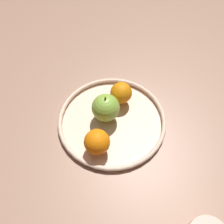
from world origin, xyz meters
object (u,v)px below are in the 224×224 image
fruit_bowl (112,120)px  orange_back_left (121,93)px  orange_back_right (97,142)px  apple (105,109)px

fruit_bowl → orange_back_left: bearing=95.3°
fruit_bowl → orange_back_right: (0.79, -9.59, 4.10)cm
apple → orange_back_left: size_ratio=1.36×
orange_back_right → orange_back_left: (-1.42, 16.45, -0.19)cm
apple → orange_back_right: bearing=-74.1°
fruit_bowl → orange_back_left: (-0.64, 6.86, 3.92)cm
apple → orange_back_right: size_ratio=1.28×
orange_back_right → fruit_bowl: bearing=94.7°
fruit_bowl → apple: (-1.85, -0.36, 4.62)cm
orange_back_left → apple: bearing=-99.5°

